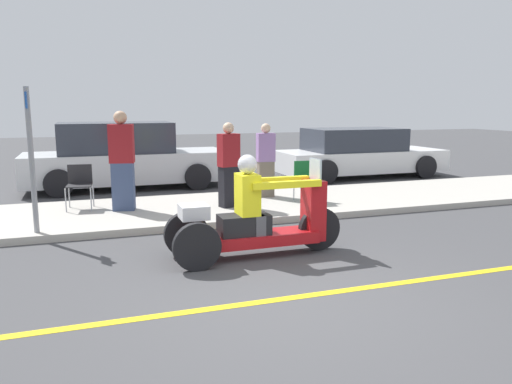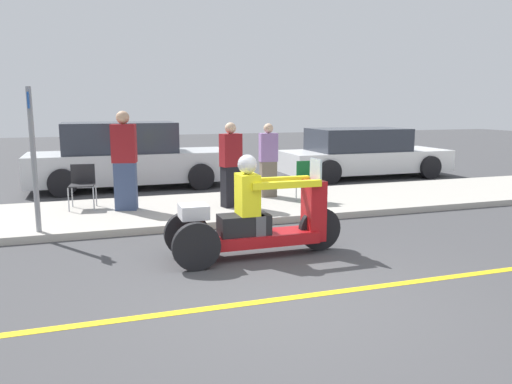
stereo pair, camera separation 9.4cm
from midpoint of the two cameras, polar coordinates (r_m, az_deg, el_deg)
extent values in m
plane|color=#424244|center=(5.50, 3.44, -12.02)|extent=(60.00, 60.00, 0.00)
cube|color=gold|center=(5.55, 4.91, -11.77)|extent=(24.00, 0.12, 0.01)
cube|color=#B2ADA3|center=(9.71, -7.07, -1.97)|extent=(28.00, 2.80, 0.12)
cylinder|color=black|center=(7.19, 6.86, -4.19)|extent=(0.61, 0.10, 0.61)
cylinder|color=black|center=(6.29, -7.19, -6.24)|extent=(0.61, 0.10, 0.61)
cylinder|color=black|center=(6.92, -8.35, -4.78)|extent=(0.61, 0.10, 0.61)
cube|color=#AD1419|center=(6.85, -0.40, -5.36)|extent=(1.71, 0.46, 0.15)
cube|color=black|center=(6.74, -1.78, -3.74)|extent=(0.68, 0.36, 0.27)
cube|color=#AD1419|center=(7.08, 6.18, -2.03)|extent=(0.24, 0.36, 0.85)
cube|color=silver|center=(6.99, 6.42, 2.58)|extent=(0.03, 0.33, 0.30)
cube|color=silver|center=(6.52, -7.54, -2.25)|extent=(0.36, 0.36, 0.18)
cube|color=yellow|center=(6.67, -1.39, -0.27)|extent=(0.26, 0.38, 0.55)
sphere|color=silver|center=(6.61, -1.40, 3.19)|extent=(0.26, 0.26, 0.26)
cube|color=#515156|center=(6.69, 0.01, -3.85)|extent=(0.14, 0.14, 0.27)
cube|color=#515156|center=(6.91, -0.65, -3.40)|extent=(0.14, 0.14, 0.27)
cube|color=yellow|center=(6.63, 3.17, 0.86)|extent=(0.98, 0.09, 0.09)
cube|color=yellow|center=(7.00, 1.92, 1.35)|extent=(0.98, 0.09, 0.09)
cube|color=black|center=(9.53, -3.39, 0.61)|extent=(0.39, 0.31, 0.78)
cube|color=maroon|center=(9.44, -3.44, 4.79)|extent=(0.43, 0.32, 0.62)
sphere|color=beige|center=(9.41, -3.46, 7.30)|extent=(0.21, 0.21, 0.21)
cube|color=#726656|center=(10.60, 0.85, 1.50)|extent=(0.35, 0.24, 0.75)
cube|color=#9972B2|center=(10.53, 0.86, 5.12)|extent=(0.38, 0.25, 0.59)
sphere|color=beige|center=(10.50, 0.87, 7.29)|extent=(0.20, 0.20, 0.20)
cube|color=#38476B|center=(9.55, -15.19, 0.61)|extent=(0.44, 0.34, 0.88)
cube|color=maroon|center=(9.45, -15.41, 5.36)|extent=(0.48, 0.35, 0.70)
sphere|color=tan|center=(9.43, -15.54, 8.20)|extent=(0.24, 0.24, 0.24)
cylinder|color=#A5A8AD|center=(9.71, 5.02, -0.26)|extent=(0.02, 0.02, 0.44)
cylinder|color=#A5A8AD|center=(9.88, 7.39, -0.13)|extent=(0.02, 0.02, 0.44)
cylinder|color=#A5A8AD|center=(10.11, 4.08, 0.16)|extent=(0.02, 0.02, 0.44)
cylinder|color=#A5A8AD|center=(10.27, 6.37, 0.29)|extent=(0.02, 0.02, 0.44)
cube|color=#19662D|center=(9.95, 5.74, 1.33)|extent=(0.46, 0.46, 0.02)
cube|color=#19662D|center=(10.13, 5.28, 2.51)|extent=(0.44, 0.04, 0.38)
cylinder|color=#A5A8AD|center=(9.71, -21.18, -0.89)|extent=(0.02, 0.02, 0.44)
cylinder|color=#A5A8AD|center=(9.66, -18.60, -0.80)|extent=(0.02, 0.02, 0.44)
cylinder|color=#A5A8AD|center=(10.14, -20.82, -0.44)|extent=(0.02, 0.02, 0.44)
cylinder|color=#A5A8AD|center=(10.09, -18.35, -0.34)|extent=(0.02, 0.02, 0.44)
cube|color=#232326|center=(9.86, -19.82, 0.70)|extent=(0.49, 0.49, 0.02)
cube|color=#232326|center=(10.05, -19.73, 1.91)|extent=(0.44, 0.07, 0.38)
cube|color=silver|center=(14.70, 11.65, 3.56)|extent=(4.82, 1.77, 0.59)
cube|color=#2D333D|center=(14.52, 10.92, 5.92)|extent=(2.65, 1.59, 0.63)
cylinder|color=black|center=(14.87, 18.58, 2.74)|extent=(0.64, 0.22, 0.64)
cylinder|color=black|center=(16.29, 14.79, 3.51)|extent=(0.64, 0.22, 0.64)
cylinder|color=black|center=(13.19, 7.74, 2.31)|extent=(0.64, 0.22, 0.64)
cylinder|color=black|center=(14.78, 4.64, 3.18)|extent=(0.64, 0.22, 0.64)
cube|color=silver|center=(12.85, -14.69, 2.84)|extent=(4.88, 1.72, 0.72)
cube|color=#2D333D|center=(12.77, -15.93, 6.02)|extent=(2.68, 1.54, 0.73)
cylinder|color=black|center=(12.26, -6.91, 1.75)|extent=(0.64, 0.22, 0.64)
cylinder|color=black|center=(13.93, -8.44, 2.69)|extent=(0.64, 0.22, 0.64)
cylinder|color=black|center=(12.00, -21.86, 0.92)|extent=(0.64, 0.22, 0.64)
cylinder|color=black|center=(13.70, -21.57, 1.98)|extent=(0.64, 0.22, 0.64)
cylinder|color=gray|center=(8.23, -24.57, 3.23)|extent=(0.08, 0.08, 2.20)
cube|color=#1E51AD|center=(8.18, -25.03, 9.50)|extent=(0.02, 0.36, 0.24)
camera|label=1|loc=(0.05, -90.40, -0.07)|focal=35.00mm
camera|label=2|loc=(0.05, 89.60, 0.07)|focal=35.00mm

